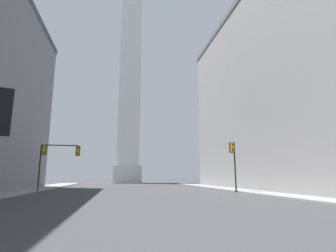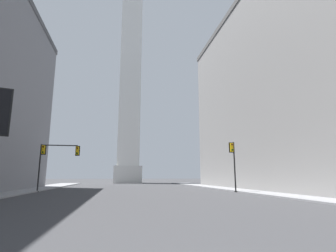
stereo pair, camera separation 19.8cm
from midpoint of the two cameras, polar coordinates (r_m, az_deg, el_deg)
sidewalk_right at (r=33.98m, az=20.17°, el=-13.38°), size 5.00×89.89×0.15m
obelisk at (r=84.19m, az=-8.32°, el=12.62°), size 7.80×7.80×73.07m
traffic_light_mid_left at (r=37.41m, az=-23.73°, el=-5.88°), size 5.03×0.51×6.04m
traffic_light_mid_right at (r=34.71m, az=13.96°, el=-6.94°), size 0.79×0.52×6.29m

